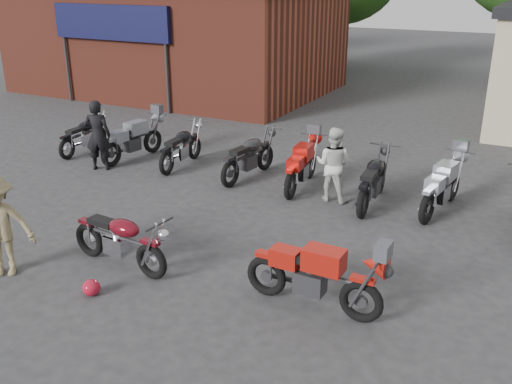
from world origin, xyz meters
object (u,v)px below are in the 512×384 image
at_px(helmet, 91,288).
at_px(row_bike_1, 133,137).
at_px(vintage_motorcycle, 120,237).
at_px(row_bike_5, 373,178).
at_px(person_dark, 98,135).
at_px(row_bike_3, 249,154).
at_px(row_bike_0, 84,133).
at_px(row_bike_2, 181,145).
at_px(sportbike, 315,272).
at_px(row_bike_4, 302,163).
at_px(row_bike_6, 442,184).
at_px(person_light, 333,164).

distance_m(helmet, row_bike_1, 6.90).
distance_m(vintage_motorcycle, row_bike_5, 5.49).
bearing_deg(row_bike_1, person_dark, 175.82).
height_order(person_dark, row_bike_3, person_dark).
xyz_separation_m(helmet, person_dark, (-3.99, 4.70, 0.75)).
xyz_separation_m(person_dark, row_bike_1, (0.22, 1.06, -0.28)).
bearing_deg(row_bike_0, row_bike_1, -88.20).
xyz_separation_m(row_bike_2, row_bike_5, (5.05, -0.27, 0.04)).
xyz_separation_m(sportbike, person_dark, (-7.17, 3.47, 0.28)).
bearing_deg(row_bike_3, row_bike_0, 99.13).
xyz_separation_m(row_bike_4, row_bike_6, (3.10, 0.05, 0.02)).
bearing_deg(helmet, row_bike_2, 111.54).
height_order(vintage_motorcycle, row_bike_0, vintage_motorcycle).
xyz_separation_m(vintage_motorcycle, row_bike_4, (1.17, 4.89, 0.01)).
bearing_deg(row_bike_2, vintage_motorcycle, -161.16).
height_order(row_bike_0, row_bike_2, row_bike_2).
xyz_separation_m(person_dark, row_bike_4, (5.00, 1.10, -0.29)).
distance_m(row_bike_3, row_bike_6, 4.48).
height_order(helmet, row_bike_1, row_bike_1).
height_order(person_light, row_bike_2, person_light).
height_order(sportbike, row_bike_5, row_bike_5).
bearing_deg(sportbike, row_bike_3, 128.75).
relative_size(sportbike, row_bike_4, 1.02).
bearing_deg(row_bike_0, row_bike_6, -92.16).
xyz_separation_m(vintage_motorcycle, person_light, (2.06, 4.51, 0.24)).
bearing_deg(helmet, sportbike, 21.08).
height_order(vintage_motorcycle, person_dark, person_dark).
xyz_separation_m(row_bike_1, row_bike_3, (3.41, 0.10, -0.00)).
xyz_separation_m(person_dark, row_bike_5, (6.74, 0.87, -0.27)).
relative_size(vintage_motorcycle, row_bike_3, 0.96).
bearing_deg(row_bike_5, vintage_motorcycle, 144.90).
bearing_deg(sportbike, person_light, 108.24).
distance_m(row_bike_3, row_bike_4, 1.38).
distance_m(vintage_motorcycle, sportbike, 3.35).
distance_m(person_light, row_bike_3, 2.33).
bearing_deg(row_bike_0, person_light, -95.16).
bearing_deg(person_light, row_bike_3, -11.21).
bearing_deg(sportbike, vintage_motorcycle, -173.21).
bearing_deg(row_bike_3, row_bike_1, 97.94).
bearing_deg(row_bike_6, vintage_motorcycle, 147.77).
bearing_deg(row_bike_2, person_light, -100.44).
xyz_separation_m(person_light, row_bike_0, (-7.27, 0.20, -0.28)).
bearing_deg(row_bike_5, row_bike_4, 79.07).
xyz_separation_m(person_light, row_bike_3, (-2.27, 0.45, -0.22)).
height_order(row_bike_3, row_bike_6, row_bike_6).
bearing_deg(sportbike, row_bike_0, 154.13).
distance_m(row_bike_0, row_bike_4, 6.38).
height_order(vintage_motorcycle, row_bike_6, row_bike_6).
bearing_deg(row_bike_1, vintage_motorcycle, -135.99).
distance_m(person_light, row_bike_4, 1.00).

